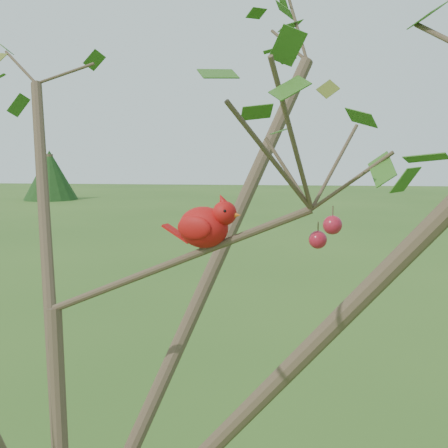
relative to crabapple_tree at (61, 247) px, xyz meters
name	(u,v)px	position (x,y,z in m)	size (l,w,h in m)	color
crabapple_tree	(61,247)	(0.00, 0.00, 0.00)	(2.35, 2.05, 2.95)	#433324
cardinal	(206,225)	(0.30, 0.09, 0.04)	(0.19, 0.12, 0.13)	red
distant_trees	(305,175)	(1.11, 24.09, -0.76)	(42.77, 14.16, 2.98)	#433324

